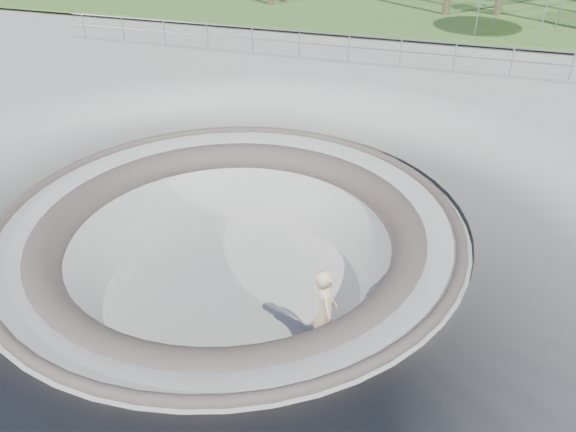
# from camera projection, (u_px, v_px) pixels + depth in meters

# --- Properties ---
(ground) EXTENTS (180.00, 180.00, 0.00)m
(ground) POSITION_uv_depth(u_px,v_px,m) (229.00, 219.00, 12.40)
(ground) COLOR #9A9A95
(ground) RESTS_ON ground
(skate_bowl) EXTENTS (14.00, 14.00, 4.10)m
(skate_bowl) POSITION_uv_depth(u_px,v_px,m) (233.00, 284.00, 13.36)
(skate_bowl) COLOR #9A9A95
(skate_bowl) RESTS_ON ground
(distant_hills) EXTENTS (103.20, 45.00, 28.60)m
(distant_hills) POSITION_uv_depth(u_px,v_px,m) (468.00, 15.00, 61.39)
(distant_hills) COLOR olive
(distant_hills) RESTS_ON ground
(safety_railing) EXTENTS (25.00, 0.06, 1.03)m
(safety_railing) POSITION_uv_depth(u_px,v_px,m) (349.00, 48.00, 21.75)
(safety_railing) COLOR gray
(safety_railing) RESTS_ON ground
(skateboard) EXTENTS (0.88, 0.46, 0.09)m
(skateboard) POSITION_uv_depth(u_px,v_px,m) (323.00, 348.00, 11.58)
(skateboard) COLOR olive
(skateboard) RESTS_ON ground
(skater) EXTENTS (0.72, 0.85, 1.97)m
(skater) POSITION_uv_depth(u_px,v_px,m) (325.00, 311.00, 11.05)
(skater) COLOR #DDB68F
(skater) RESTS_ON skateboard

